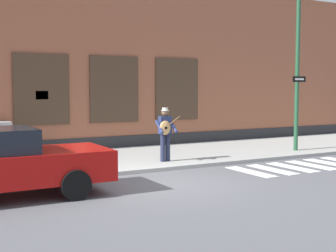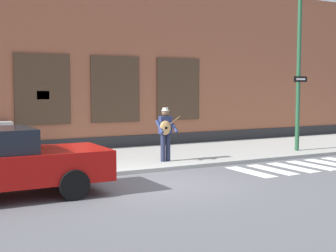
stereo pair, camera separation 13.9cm
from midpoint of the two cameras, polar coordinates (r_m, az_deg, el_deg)
ground_plane at (r=11.79m, az=-0.59°, el=-7.04°), size 160.00×160.00×0.00m
sidewalk at (r=15.32m, az=-7.48°, el=-4.16°), size 28.00×4.86×0.11m
building_backdrop at (r=19.36m, az=-12.29°, el=7.20°), size 28.00×4.06×6.58m
crosswalk at (r=15.18m, az=17.42°, el=-4.60°), size 5.20×1.90×0.01m
busker at (r=14.47m, az=-0.03°, el=-0.60°), size 0.71×0.55×1.68m
traffic_light at (r=17.07m, az=18.01°, el=9.94°), size 0.60×2.59×5.78m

